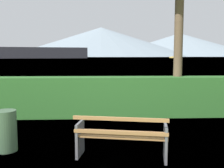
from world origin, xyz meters
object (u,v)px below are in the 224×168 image
(park_bench, at_px, (121,137))
(fishing_boat_near, at_px, (172,57))
(cargo_ship_large, at_px, (4,49))
(trash_bin, at_px, (6,131))

(park_bench, height_order, fishing_boat_near, fishing_boat_near)
(cargo_ship_large, xyz_separation_m, fishing_boat_near, (128.04, 30.93, -6.19))
(fishing_boat_near, bearing_deg, park_bench, -105.60)
(cargo_ship_large, bearing_deg, trash_bin, -70.02)
(park_bench, xyz_separation_m, trash_bin, (-2.35, 0.50, -0.00))
(park_bench, relative_size, trash_bin, 2.13)
(park_bench, distance_m, fishing_boat_near, 221.45)
(trash_bin, xyz_separation_m, cargo_ship_large, (-66.13, 181.86, 6.41))
(park_bench, relative_size, fishing_boat_near, 0.40)
(trash_bin, height_order, fishing_boat_near, fishing_boat_near)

